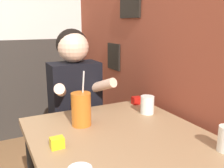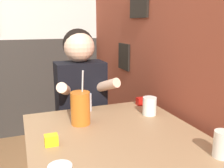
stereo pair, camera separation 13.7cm
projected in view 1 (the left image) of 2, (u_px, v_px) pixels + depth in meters
brick_wall_right at (134, 13)px, 1.93m from camera, size 0.08×4.22×2.70m
main_table at (119, 147)px, 1.26m from camera, size 0.85×0.90×0.73m
person_seated at (76, 111)px, 1.78m from camera, size 0.42×0.41×1.24m
cocktail_pitcher at (81, 109)px, 1.33m from camera, size 0.11×0.11×0.30m
glass_center at (147, 105)px, 1.52m from camera, size 0.08×0.08×0.11m
glass_by_brick at (84, 103)px, 1.55m from camera, size 0.07×0.07×0.11m
condiment_ketchup at (136, 100)px, 1.70m from camera, size 0.06×0.04×0.05m
condiment_mustard at (57, 143)px, 1.10m from camera, size 0.06×0.04×0.05m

